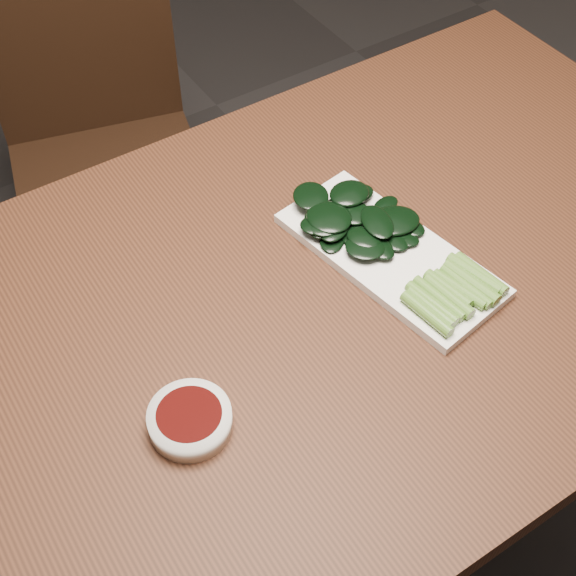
{
  "coord_description": "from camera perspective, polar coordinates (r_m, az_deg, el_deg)",
  "views": [
    {
      "loc": [
        -0.4,
        -0.57,
        1.58
      ],
      "look_at": [
        -0.02,
        0.02,
        0.76
      ],
      "focal_mm": 50.0,
      "sensor_mm": 36.0,
      "label": 1
    }
  ],
  "objects": [
    {
      "name": "ground",
      "position": [
        1.73,
        1.06,
        -16.61
      ],
      "size": [
        6.0,
        6.0,
        0.0
      ],
      "primitive_type": "plane",
      "color": "#292727",
      "rests_on": "ground"
    },
    {
      "name": "serving_plate",
      "position": [
        1.13,
        7.26,
        2.37
      ],
      "size": [
        0.19,
        0.34,
        0.01
      ],
      "rotation": [
        0.0,
        0.0,
        0.16
      ],
      "color": "white",
      "rests_on": "table"
    },
    {
      "name": "gai_lan",
      "position": [
        1.12,
        7.0,
        3.26
      ],
      "size": [
        0.18,
        0.34,
        0.03
      ],
      "color": "#58862E",
      "rests_on": "serving_plate"
    },
    {
      "name": "chair_far",
      "position": [
        1.77,
        -13.1,
        10.18
      ],
      "size": [
        0.48,
        0.48,
        0.89
      ],
      "rotation": [
        0.0,
        0.0,
        -0.26
      ],
      "color": "black",
      "rests_on": "ground"
    },
    {
      "name": "sauce_bowl",
      "position": [
        0.96,
        -6.98,
        -9.28
      ],
      "size": [
        0.1,
        0.1,
        0.03
      ],
      "color": "white",
      "rests_on": "table"
    },
    {
      "name": "table",
      "position": [
        1.14,
        1.54,
        -2.72
      ],
      "size": [
        1.4,
        0.8,
        0.75
      ],
      "color": "#402112",
      "rests_on": "ground"
    }
  ]
}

